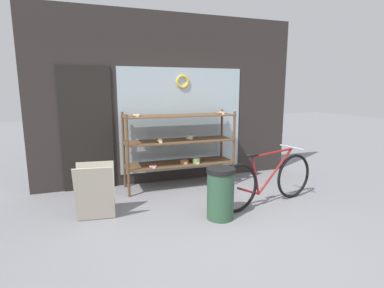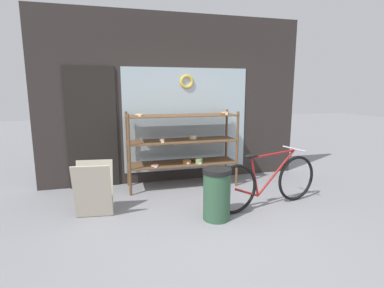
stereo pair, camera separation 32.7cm
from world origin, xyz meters
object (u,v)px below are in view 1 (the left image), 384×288
Objects in this scene: display_case at (180,142)px; bicycle at (267,180)px; trash_bin at (220,191)px; sandwich_board at (95,192)px.

bicycle is (0.96, -1.27, -0.43)m from display_case.
display_case reaches higher than bicycle.
trash_bin is at bearing -86.09° from display_case.
display_case reaches higher than trash_bin.
bicycle is 0.89m from trash_bin.
display_case is at bearing 93.91° from trash_bin.
sandwich_board is at bearing 161.53° from bicycle.
bicycle reaches higher than trash_bin.
display_case is 2.74× the size of trash_bin.
display_case is at bearing 40.50° from sandwich_board.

